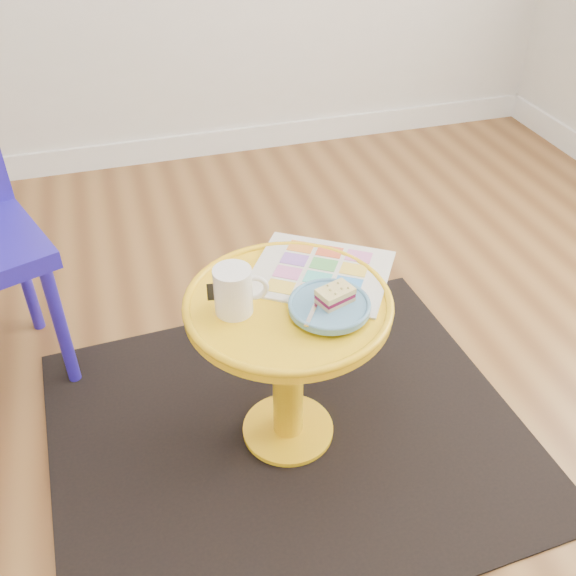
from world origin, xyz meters
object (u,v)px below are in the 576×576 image
object	(u,v)px
side_table	(288,343)
plate	(329,306)
newspaper	(321,272)
mug	(234,290)

from	to	relation	value
side_table	plate	distance (m)	0.19
side_table	newspaper	bearing A→B (deg)	37.35
plate	mug	bearing A→B (deg)	161.00
newspaper	mug	world-z (taller)	mug
plate	newspaper	bearing A→B (deg)	77.98
newspaper	plate	xyz separation A→B (m)	(-0.03, -0.16, 0.02)
side_table	mug	bearing A→B (deg)	179.14
newspaper	mug	size ratio (longest dim) A/B	2.65
newspaper	plate	bearing A→B (deg)	-68.39
mug	plate	size ratio (longest dim) A/B	0.67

